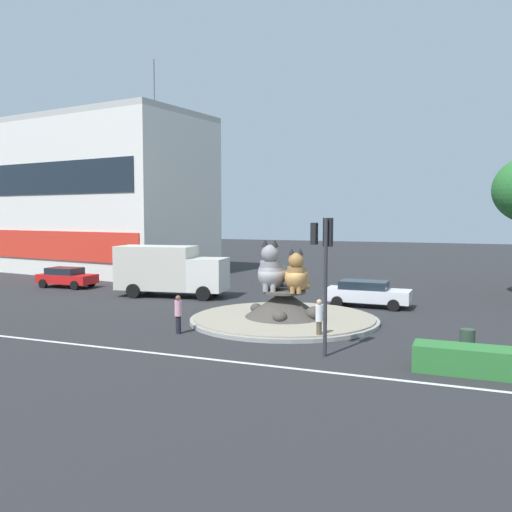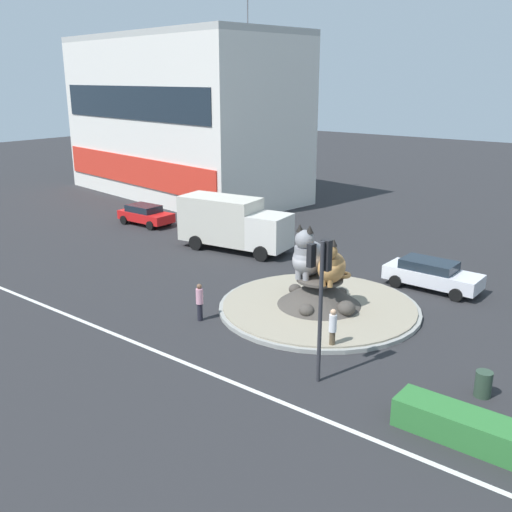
{
  "view_description": "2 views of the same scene",
  "coord_description": "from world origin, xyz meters",
  "px_view_note": "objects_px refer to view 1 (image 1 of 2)",
  "views": [
    {
      "loc": [
        8.48,
        -24.74,
        5.22
      ],
      "look_at": [
        -1.42,
        -0.15,
        3.19
      ],
      "focal_mm": 38.01,
      "sensor_mm": 36.0,
      "label": 1
    },
    {
      "loc": [
        13.07,
        -21.27,
        10.19
      ],
      "look_at": [
        -2.43,
        -1.58,
        2.5
      ],
      "focal_mm": 40.79,
      "sensor_mm": 36.0,
      "label": 2
    }
  ],
  "objects_px": {
    "pedestrian_white_shirt": "(319,318)",
    "pedestrian_pink_shirt": "(178,313)",
    "hatchback_near_shophouse": "(67,277)",
    "sedan_on_far_lane": "(367,293)",
    "cat_statue_tabby": "(297,276)",
    "litter_bin": "(467,341)",
    "shophouse_block": "(88,196)",
    "traffic_light_mast": "(324,255)",
    "cat_statue_grey": "(272,271)",
    "delivery_box_truck": "(169,270)"
  },
  "relations": [
    {
      "from": "shophouse_block",
      "to": "litter_bin",
      "type": "xyz_separation_m",
      "value": [
        33.04,
        -19.17,
        -6.43
      ]
    },
    {
      "from": "cat_statue_tabby",
      "to": "delivery_box_truck",
      "type": "bearing_deg",
      "value": -130.89
    },
    {
      "from": "pedestrian_white_shirt",
      "to": "sedan_on_far_lane",
      "type": "relative_size",
      "value": 0.37
    },
    {
      "from": "pedestrian_white_shirt",
      "to": "sedan_on_far_lane",
      "type": "height_order",
      "value": "pedestrian_white_shirt"
    },
    {
      "from": "cat_statue_grey",
      "to": "shophouse_block",
      "type": "relative_size",
      "value": 0.11
    },
    {
      "from": "cat_statue_tabby",
      "to": "sedan_on_far_lane",
      "type": "bearing_deg",
      "value": 145.63
    },
    {
      "from": "sedan_on_far_lane",
      "to": "pedestrian_pink_shirt",
      "type": "bearing_deg",
      "value": -122.0
    },
    {
      "from": "shophouse_block",
      "to": "pedestrian_pink_shirt",
      "type": "height_order",
      "value": "shophouse_block"
    },
    {
      "from": "traffic_light_mast",
      "to": "pedestrian_pink_shirt",
      "type": "xyz_separation_m",
      "value": [
        -6.87,
        1.24,
        -2.82
      ]
    },
    {
      "from": "hatchback_near_shophouse",
      "to": "pedestrian_pink_shirt",
      "type": "bearing_deg",
      "value": -35.2
    },
    {
      "from": "sedan_on_far_lane",
      "to": "cat_statue_tabby",
      "type": "bearing_deg",
      "value": -110.18
    },
    {
      "from": "cat_statue_grey",
      "to": "hatchback_near_shophouse",
      "type": "xyz_separation_m",
      "value": [
        -17.9,
        5.98,
        -1.69
      ]
    },
    {
      "from": "traffic_light_mast",
      "to": "shophouse_block",
      "type": "xyz_separation_m",
      "value": [
        -28.11,
        21.6,
        3.15
      ]
    },
    {
      "from": "traffic_light_mast",
      "to": "hatchback_near_shophouse",
      "type": "distance_m",
      "value": 24.97
    },
    {
      "from": "cat_statue_grey",
      "to": "pedestrian_white_shirt",
      "type": "relative_size",
      "value": 1.59
    },
    {
      "from": "shophouse_block",
      "to": "sedan_on_far_lane",
      "type": "bearing_deg",
      "value": -12.19
    },
    {
      "from": "pedestrian_pink_shirt",
      "to": "cat_statue_tabby",
      "type": "bearing_deg",
      "value": 148.38
    },
    {
      "from": "pedestrian_pink_shirt",
      "to": "sedan_on_far_lane",
      "type": "relative_size",
      "value": 0.36
    },
    {
      "from": "hatchback_near_shophouse",
      "to": "delivery_box_truck",
      "type": "relative_size",
      "value": 0.58
    },
    {
      "from": "cat_statue_grey",
      "to": "pedestrian_white_shirt",
      "type": "height_order",
      "value": "cat_statue_grey"
    },
    {
      "from": "pedestrian_white_shirt",
      "to": "cat_statue_grey",
      "type": "bearing_deg",
      "value": 55.08
    },
    {
      "from": "pedestrian_white_shirt",
      "to": "pedestrian_pink_shirt",
      "type": "relative_size",
      "value": 1.02
    },
    {
      "from": "shophouse_block",
      "to": "litter_bin",
      "type": "distance_m",
      "value": 38.74
    },
    {
      "from": "traffic_light_mast",
      "to": "pedestrian_white_shirt",
      "type": "xyz_separation_m",
      "value": [
        -0.8,
        2.28,
        -2.8
      ]
    },
    {
      "from": "cat_statue_grey",
      "to": "hatchback_near_shophouse",
      "type": "distance_m",
      "value": 18.95
    },
    {
      "from": "litter_bin",
      "to": "hatchback_near_shophouse",
      "type": "bearing_deg",
      "value": 161.44
    },
    {
      "from": "shophouse_block",
      "to": "pedestrian_white_shirt",
      "type": "bearing_deg",
      "value": -27.05
    },
    {
      "from": "pedestrian_white_shirt",
      "to": "sedan_on_far_lane",
      "type": "xyz_separation_m",
      "value": [
        0.32,
        9.04,
        -0.15
      ]
    },
    {
      "from": "sedan_on_far_lane",
      "to": "litter_bin",
      "type": "xyz_separation_m",
      "value": [
        5.41,
        -8.88,
        -0.34
      ]
    },
    {
      "from": "shophouse_block",
      "to": "sedan_on_far_lane",
      "type": "xyz_separation_m",
      "value": [
        27.63,
        -10.29,
        -6.1
      ]
    },
    {
      "from": "hatchback_near_shophouse",
      "to": "litter_bin",
      "type": "bearing_deg",
      "value": -19.64
    },
    {
      "from": "pedestrian_white_shirt",
      "to": "pedestrian_pink_shirt",
      "type": "xyz_separation_m",
      "value": [
        -6.08,
        -1.04,
        -0.03
      ]
    },
    {
      "from": "cat_statue_tabby",
      "to": "pedestrian_pink_shirt",
      "type": "xyz_separation_m",
      "value": [
        -4.14,
        -4.06,
        -1.4
      ]
    },
    {
      "from": "cat_statue_grey",
      "to": "sedan_on_far_lane",
      "type": "relative_size",
      "value": 0.58
    },
    {
      "from": "pedestrian_pink_shirt",
      "to": "hatchback_near_shophouse",
      "type": "height_order",
      "value": "pedestrian_pink_shirt"
    },
    {
      "from": "cat_statue_grey",
      "to": "sedan_on_far_lane",
      "type": "height_order",
      "value": "cat_statue_grey"
    },
    {
      "from": "cat_statue_grey",
      "to": "delivery_box_truck",
      "type": "bearing_deg",
      "value": -130.4
    },
    {
      "from": "sedan_on_far_lane",
      "to": "delivery_box_truck",
      "type": "relative_size",
      "value": 0.65
    },
    {
      "from": "pedestrian_white_shirt",
      "to": "cat_statue_tabby",
      "type": "bearing_deg",
      "value": 42.23
    },
    {
      "from": "sedan_on_far_lane",
      "to": "hatchback_near_shophouse",
      "type": "relative_size",
      "value": 1.12
    },
    {
      "from": "sedan_on_far_lane",
      "to": "hatchback_near_shophouse",
      "type": "xyz_separation_m",
      "value": [
        -21.5,
        0.15,
        -0.03
      ]
    },
    {
      "from": "shophouse_block",
      "to": "hatchback_near_shophouse",
      "type": "bearing_deg",
      "value": -50.59
    },
    {
      "from": "litter_bin",
      "to": "pedestrian_pink_shirt",
      "type": "bearing_deg",
      "value": -174.2
    },
    {
      "from": "sedan_on_far_lane",
      "to": "hatchback_near_shophouse",
      "type": "height_order",
      "value": "sedan_on_far_lane"
    },
    {
      "from": "sedan_on_far_lane",
      "to": "traffic_light_mast",
      "type": "bearing_deg",
      "value": -87.21
    },
    {
      "from": "shophouse_block",
      "to": "hatchback_near_shophouse",
      "type": "relative_size",
      "value": 5.66
    },
    {
      "from": "delivery_box_truck",
      "to": "litter_bin",
      "type": "bearing_deg",
      "value": -32.37
    },
    {
      "from": "pedestrian_pink_shirt",
      "to": "sedan_on_far_lane",
      "type": "bearing_deg",
      "value": 161.54
    },
    {
      "from": "cat_statue_tabby",
      "to": "shophouse_block",
      "type": "distance_m",
      "value": 30.51
    },
    {
      "from": "shophouse_block",
      "to": "pedestrian_pink_shirt",
      "type": "distance_m",
      "value": 30.02
    }
  ]
}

